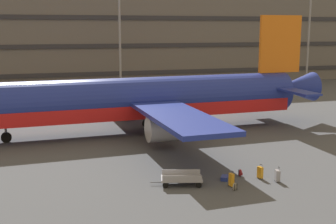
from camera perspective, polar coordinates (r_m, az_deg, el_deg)
The scene contains 11 objects.
ground_plane at distance 43.75m, azimuth -0.92°, elevation -2.27°, with size 600.00×600.00×0.00m, color #424449.
terminal_structure at distance 85.26m, azimuth -8.86°, elevation 10.15°, with size 148.97×20.43×18.42m.
airliner at distance 42.20m, azimuth -3.25°, elevation 1.58°, with size 37.79×30.39×11.09m.
light_mast_center_left at distance 83.20m, azimuth 17.76°, elevation 13.16°, with size 1.80×0.50×24.78m.
suitcase_silver at distance 29.79m, azimuth 7.27°, elevation -8.36°, with size 0.76×0.86×0.27m.
suitcase_orange at distance 30.01m, azimuth 13.81°, elevation -7.88°, with size 0.35×0.47×0.99m.
suitcase_red at distance 28.59m, azimuth 8.11°, elevation -8.55°, with size 0.24×0.41×0.99m.
suitcase_large at distance 30.34m, azimuth 11.69°, elevation -7.56°, with size 0.31×0.43×0.96m.
backpack_scuffed at distance 27.99m, azimuth 8.51°, elevation -9.42°, with size 0.36×0.31×0.56m.
backpack_black at distance 30.60m, azimuth 9.23°, elevation -7.69°, with size 0.39×0.42×0.53m.
baggage_cart at distance 28.59m, azimuth 1.74°, elevation -8.48°, with size 3.36×1.92×0.82m.
Camera 1 is at (-11.34, -41.10, 9.81)m, focal length 47.71 mm.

